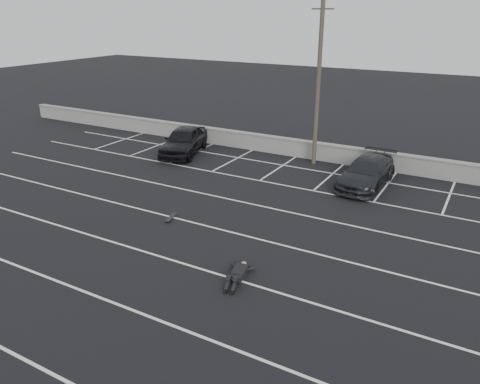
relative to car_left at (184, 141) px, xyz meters
The scene contains 8 objects.
ground 13.93m from the car_left, 53.01° to the right, with size 120.00×120.00×0.00m, color black.
seawall 8.86m from the car_left, 19.08° to the left, with size 50.00×0.45×1.06m.
stall_lines 10.69m from the car_left, 38.96° to the right, with size 36.00×20.05×0.01m.
car_left is the anchor object (origin of this frame).
car_right 11.42m from the car_left, ahead, with size 2.00×4.92×1.43m, color black.
utility_pole 8.87m from the car_left, 15.10° to the left, with size 1.21×0.24×9.04m.
person 14.75m from the car_left, 47.00° to the right, with size 1.41×2.52×0.48m, color black, non-canonical shape.
skateboard 9.85m from the car_left, 57.72° to the right, with size 0.39×0.79×0.09m.
Camera 1 is at (8.46, -11.67, 8.44)m, focal length 35.00 mm.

